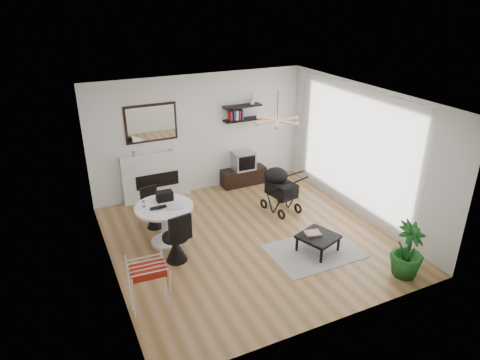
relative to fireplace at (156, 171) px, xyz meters
name	(u,v)px	position (x,y,z in m)	size (l,w,h in m)	color
floor	(249,239)	(1.10, -2.42, -0.69)	(5.00, 5.00, 0.00)	olive
ceiling	(250,98)	(1.10, -2.42, 2.01)	(5.00, 5.00, 0.00)	white
wall_back	(200,134)	(1.10, 0.08, 0.66)	(5.00, 5.00, 0.00)	white
wall_left	(105,201)	(-1.40, -2.42, 0.66)	(5.00, 5.00, 0.00)	white
wall_right	(361,153)	(3.60, -2.42, 0.66)	(5.00, 5.00, 0.00)	white
sheer_curtain	(351,150)	(3.50, -2.22, 0.66)	(0.04, 3.60, 2.60)	white
fireplace	(156,171)	(0.00, 0.00, 0.00)	(1.50, 0.17, 2.16)	white
shelf_lower	(242,120)	(2.09, -0.05, 0.91)	(0.90, 0.25, 0.04)	black
shelf_upper	(242,106)	(2.09, -0.05, 1.23)	(0.90, 0.25, 0.04)	black
pendant_lamp	(277,121)	(1.80, -2.12, 1.46)	(0.90, 0.90, 0.10)	tan
tv_console	(243,176)	(2.09, -0.12, -0.48)	(1.09, 0.38, 0.41)	black
crt_tv	(243,160)	(2.08, -0.13, -0.06)	(0.50, 0.43, 0.43)	#ACABAD
dining_table	(165,219)	(-0.35, -1.90, -0.17)	(1.06, 1.06, 0.77)	white
laptop	(159,209)	(-0.47, -1.98, 0.10)	(0.30, 0.19, 0.02)	black
black_bag	(165,196)	(-0.27, -1.68, 0.18)	(0.30, 0.18, 0.18)	black
newspaper	(174,206)	(-0.21, -2.00, 0.09)	(0.32, 0.27, 0.01)	white
drinking_glass	(144,204)	(-0.69, -1.77, 0.14)	(0.06, 0.06, 0.11)	white
chair_far	(154,215)	(-0.40, -1.21, -0.43)	(0.41, 0.42, 0.82)	black
chair_near	(177,246)	(-0.35, -2.53, -0.38)	(0.47, 0.49, 0.96)	black
drying_rack	(149,286)	(-1.08, -3.59, -0.25)	(0.58, 0.55, 0.82)	white
stroller	(280,191)	(2.22, -1.62, -0.25)	(0.65, 0.89, 1.02)	black
rug	(314,251)	(1.97, -3.32, -0.68)	(1.60, 1.16, 0.01)	gray
coffee_table	(318,237)	(2.03, -3.33, -0.39)	(0.79, 0.79, 0.32)	black
magazines	(313,233)	(1.96, -3.25, -0.34)	(0.27, 0.21, 0.04)	red
potted_plant	(408,250)	(2.92, -4.53, -0.21)	(0.53, 0.53, 0.95)	#17511A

